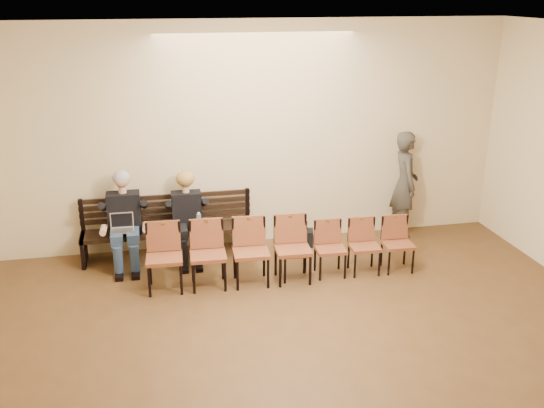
{
  "coord_description": "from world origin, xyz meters",
  "views": [
    {
      "loc": [
        -1.64,
        -4.05,
        3.89
      ],
      "look_at": [
        0.05,
        4.05,
        0.96
      ],
      "focal_mm": 40.0,
      "sensor_mm": 36.0,
      "label": 1
    }
  ],
  "objects_px": {
    "bench": "(169,243)",
    "bag": "(302,238)",
    "laptop": "(122,233)",
    "passerby": "(405,176)",
    "water_bottle": "(199,228)",
    "seated_woman": "(188,219)",
    "chair_row_back": "(230,254)",
    "chair_row_front": "(347,248)",
    "seated_man": "(124,218)"
  },
  "relations": [
    {
      "from": "seated_man",
      "to": "passerby",
      "type": "distance_m",
      "value": 4.5
    },
    {
      "from": "water_bottle",
      "to": "seated_man",
      "type": "bearing_deg",
      "value": 168.84
    },
    {
      "from": "bench",
      "to": "bag",
      "type": "distance_m",
      "value": 2.11
    },
    {
      "from": "bench",
      "to": "laptop",
      "type": "height_order",
      "value": "laptop"
    },
    {
      "from": "bench",
      "to": "bag",
      "type": "relative_size",
      "value": 7.42
    },
    {
      "from": "bench",
      "to": "chair_row_back",
      "type": "xyz_separation_m",
      "value": [
        0.78,
        -1.14,
        0.24
      ]
    },
    {
      "from": "passerby",
      "to": "chair_row_front",
      "type": "height_order",
      "value": "passerby"
    },
    {
      "from": "bench",
      "to": "seated_woman",
      "type": "distance_m",
      "value": 0.52
    },
    {
      "from": "passerby",
      "to": "chair_row_front",
      "type": "xyz_separation_m",
      "value": [
        -1.38,
        -1.23,
        -0.62
      ]
    },
    {
      "from": "bench",
      "to": "water_bottle",
      "type": "relative_size",
      "value": 11.58
    },
    {
      "from": "passerby",
      "to": "chair_row_front",
      "type": "bearing_deg",
      "value": 139.92
    },
    {
      "from": "chair_row_back",
      "to": "bag",
      "type": "bearing_deg",
      "value": 43.15
    },
    {
      "from": "laptop",
      "to": "water_bottle",
      "type": "relative_size",
      "value": 1.49
    },
    {
      "from": "seated_man",
      "to": "seated_woman",
      "type": "xyz_separation_m",
      "value": [
        0.92,
        0.0,
        -0.08
      ]
    },
    {
      "from": "bench",
      "to": "bag",
      "type": "height_order",
      "value": "bench"
    },
    {
      "from": "water_bottle",
      "to": "chair_row_front",
      "type": "distance_m",
      "value": 2.2
    },
    {
      "from": "bench",
      "to": "seated_woman",
      "type": "height_order",
      "value": "seated_woman"
    },
    {
      "from": "laptop",
      "to": "water_bottle",
      "type": "height_order",
      "value": "laptop"
    },
    {
      "from": "laptop",
      "to": "chair_row_back",
      "type": "xyz_separation_m",
      "value": [
        1.44,
        -0.81,
        -0.11
      ]
    },
    {
      "from": "passerby",
      "to": "seated_man",
      "type": "bearing_deg",
      "value": 100.82
    },
    {
      "from": "water_bottle",
      "to": "chair_row_back",
      "type": "bearing_deg",
      "value": -67.39
    },
    {
      "from": "seated_man",
      "to": "water_bottle",
      "type": "height_order",
      "value": "seated_man"
    },
    {
      "from": "water_bottle",
      "to": "bag",
      "type": "height_order",
      "value": "water_bottle"
    },
    {
      "from": "water_bottle",
      "to": "bag",
      "type": "relative_size",
      "value": 0.64
    },
    {
      "from": "bag",
      "to": "passerby",
      "type": "bearing_deg",
      "value": 3.36
    },
    {
      "from": "passerby",
      "to": "chair_row_back",
      "type": "relative_size",
      "value": 0.9
    },
    {
      "from": "passerby",
      "to": "seated_woman",
      "type": "bearing_deg",
      "value": 101.54
    },
    {
      "from": "bench",
      "to": "seated_man",
      "type": "height_order",
      "value": "seated_man"
    },
    {
      "from": "seated_man",
      "to": "bag",
      "type": "bearing_deg",
      "value": 2.46
    },
    {
      "from": "laptop",
      "to": "passerby",
      "type": "xyz_separation_m",
      "value": [
        4.52,
        0.43,
        0.44
      ]
    },
    {
      "from": "seated_woman",
      "to": "chair_row_back",
      "type": "distance_m",
      "value": 1.14
    },
    {
      "from": "seated_woman",
      "to": "laptop",
      "type": "xyz_separation_m",
      "value": [
        -0.96,
        -0.21,
        -0.07
      ]
    },
    {
      "from": "bench",
      "to": "passerby",
      "type": "xyz_separation_m",
      "value": [
        3.86,
        0.1,
        0.79
      ]
    },
    {
      "from": "laptop",
      "to": "chair_row_back",
      "type": "relative_size",
      "value": 0.15
    },
    {
      "from": "passerby",
      "to": "chair_row_back",
      "type": "bearing_deg",
      "value": 119.97
    },
    {
      "from": "water_bottle",
      "to": "chair_row_front",
      "type": "height_order",
      "value": "chair_row_front"
    },
    {
      "from": "seated_woman",
      "to": "chair_row_front",
      "type": "distance_m",
      "value": 2.43
    },
    {
      "from": "seated_man",
      "to": "bag",
      "type": "xyz_separation_m",
      "value": [
        2.74,
        0.12,
        -0.59
      ]
    },
    {
      "from": "bench",
      "to": "laptop",
      "type": "bearing_deg",
      "value": -153.58
    },
    {
      "from": "bench",
      "to": "chair_row_front",
      "type": "distance_m",
      "value": 2.74
    },
    {
      "from": "water_bottle",
      "to": "passerby",
      "type": "xyz_separation_m",
      "value": [
        3.41,
        0.43,
        0.45
      ]
    },
    {
      "from": "seated_man",
      "to": "water_bottle",
      "type": "distance_m",
      "value": 1.1
    },
    {
      "from": "passerby",
      "to": "bag",
      "type": "bearing_deg",
      "value": 101.37
    },
    {
      "from": "seated_man",
      "to": "seated_woman",
      "type": "relative_size",
      "value": 1.13
    },
    {
      "from": "chair_row_back",
      "to": "water_bottle",
      "type": "bearing_deg",
      "value": 115.15
    },
    {
      "from": "seated_woman",
      "to": "bag",
      "type": "relative_size",
      "value": 3.63
    },
    {
      "from": "bag",
      "to": "chair_row_back",
      "type": "relative_size",
      "value": 0.16
    },
    {
      "from": "laptop",
      "to": "seated_man",
      "type": "bearing_deg",
      "value": 80.61
    },
    {
      "from": "seated_man",
      "to": "chair_row_back",
      "type": "xyz_separation_m",
      "value": [
        1.41,
        -1.02,
        -0.25
      ]
    },
    {
      "from": "seated_man",
      "to": "laptop",
      "type": "distance_m",
      "value": 0.26
    }
  ]
}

